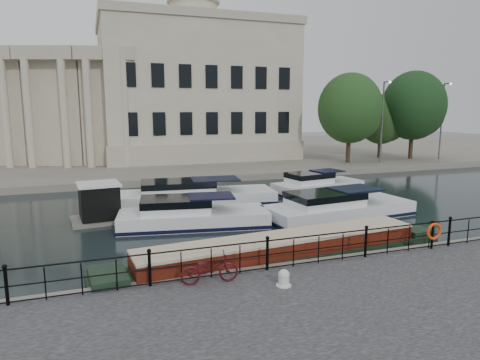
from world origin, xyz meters
The scene contains 12 objects.
ground_plane centered at (0.00, 0.00, 0.00)m, with size 160.00×160.00×0.00m, color black.
far_bank centered at (0.00, 39.00, 0.28)m, with size 120.00×42.00×0.55m, color #6B665B.
railing centered at (0.00, -2.25, 1.20)m, with size 24.14×0.14×1.22m.
civic_building centered at (-1.00, 34.71, 7.04)m, with size 53.55×31.84×16.85m.
lamp_posts centered at (26.00, 20.70, 4.80)m, with size 8.24×1.55×8.07m.
bicycle centered at (-2.17, -2.67, 1.04)m, with size 0.65×1.86×0.98m, color #400B14.
mooring_bollard centered at (-0.03, -3.65, 0.80)m, with size 0.48×0.48×0.54m.
life_ring_post centered at (7.06, -2.40, 1.26)m, with size 0.70×0.19×1.14m.
narrowboat centered at (1.32, -0.73, 0.37)m, with size 14.62×3.18×1.53m.
harbour_hut centered at (-5.24, 8.55, 0.95)m, with size 3.17×2.72×2.18m.
cabin_cruisers centered at (3.69, 8.36, 0.37)m, with size 18.06×10.25×1.99m.
trees centered at (24.11, 22.64, 5.69)m, with size 14.85×8.18×9.45m.
Camera 1 is at (-5.55, -15.18, 6.10)m, focal length 32.00 mm.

